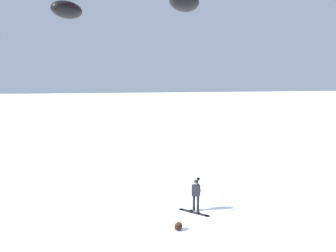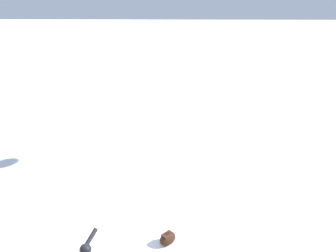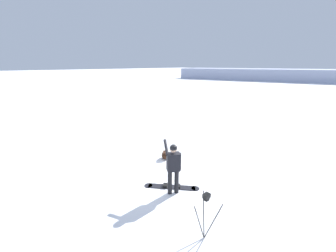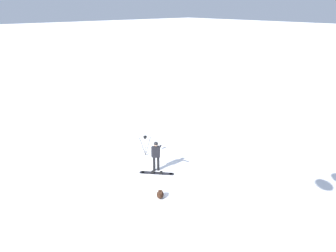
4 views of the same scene
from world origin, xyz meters
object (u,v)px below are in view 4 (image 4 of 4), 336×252
Objects in this scene: snowboard at (157,173)px; camera_tripod at (145,141)px; snowboarder at (156,153)px; gear_bag_large at (160,194)px.

camera_tripod reaches higher than snowboard.
snowboarder reaches higher than snowboard.
snowboarder is 1.39× the size of camera_tripod.
camera_tripod reaches higher than gear_bag_large.
camera_tripod is at bearing 151.21° from gear_bag_large.
snowboarder is 2.71m from gear_bag_large.
snowboard is 1.18× the size of camera_tripod.
snowboard is (0.26, -0.17, -1.00)m from snowboarder.
snowboard is at bearing 144.76° from gear_bag_large.
camera_tripod is (-3.96, 2.18, 0.70)m from gear_bag_large.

